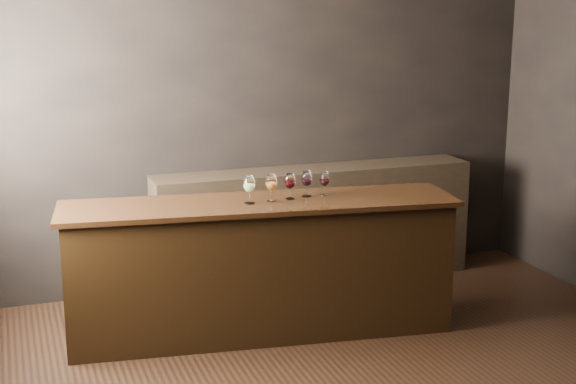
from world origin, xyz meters
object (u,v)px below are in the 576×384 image
object	(u,v)px
glass_amber	(271,183)
glass_red_a	(290,182)
bar_counter	(261,270)
glass_white	(249,185)
back_bar_shelf	(315,225)
glass_red_c	(325,180)
glass_red_b	(307,179)

from	to	relation	value
glass_amber	glass_red_a	distance (m)	0.15
bar_counter	glass_white	bearing A→B (deg)	-149.51
back_bar_shelf	glass_red_c	xyz separation A→B (m)	(-0.28, -0.90, 0.60)
glass_amber	back_bar_shelf	bearing A→B (deg)	53.29
bar_counter	glass_red_a	size ratio (longest dim) A/B	14.61
glass_white	glass_red_c	world-z (taller)	glass_white
glass_red_a	glass_red_b	world-z (taller)	same
glass_amber	glass_red_c	world-z (taller)	glass_amber
glass_white	glass_red_a	bearing A→B (deg)	6.21
glass_red_b	bar_counter	bearing A→B (deg)	-174.98
glass_red_b	glass_red_a	bearing A→B (deg)	-166.03
back_bar_shelf	glass_white	xyz separation A→B (m)	(-0.87, -0.95, 0.62)
glass_red_a	bar_counter	bearing A→B (deg)	179.24
glass_white	glass_red_a	xyz separation A→B (m)	(0.31, 0.03, -0.01)
bar_counter	glass_white	world-z (taller)	glass_white
glass_white	glass_red_c	size ratio (longest dim) A/B	1.14
back_bar_shelf	glass_amber	size ratio (longest dim) A/B	14.12
bar_counter	glass_red_b	xyz separation A→B (m)	(0.36, 0.03, 0.63)
bar_counter	glass_amber	xyz separation A→B (m)	(0.07, -0.04, 0.64)
glass_white	glass_red_c	distance (m)	0.58
back_bar_shelf	glass_red_a	size ratio (longest dim) A/B	14.86
glass_white	glass_red_a	size ratio (longest dim) A/B	1.07
glass_red_c	glass_red_b	bearing A→B (deg)	171.04
back_bar_shelf	glass_amber	xyz separation A→B (m)	(-0.70, -0.95, 0.62)
glass_red_a	glass_red_b	xyz separation A→B (m)	(0.14, 0.03, 0.00)
glass_white	glass_amber	bearing A→B (deg)	0.42
glass_red_a	back_bar_shelf	bearing A→B (deg)	58.73
glass_amber	glass_red_b	world-z (taller)	glass_amber
back_bar_shelf	bar_counter	bearing A→B (deg)	-130.53
glass_red_b	glass_amber	bearing A→B (deg)	-166.92
back_bar_shelf	glass_white	world-z (taller)	glass_white
glass_white	glass_red_c	bearing A→B (deg)	4.75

